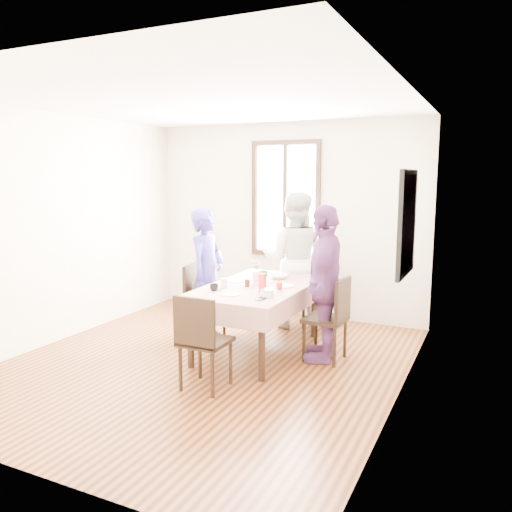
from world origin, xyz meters
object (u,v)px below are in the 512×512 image
object	(u,v)px
person_right	(324,283)
chair_right	(325,319)
person_far	(294,259)
person_left	(207,274)
chair_left	(206,302)
chair_near	(206,341)
chair_far	(295,291)
dining_table	(258,319)

from	to	relation	value
person_right	chair_right	bearing A→B (deg)	78.65
person_far	person_right	world-z (taller)	person_far
chair_right	person_left	xyz separation A→B (m)	(-1.53, 0.10, 0.34)
chair_left	chair_near	size ratio (longest dim) A/B	1.00
person_far	chair_near	bearing A→B (deg)	78.93
chair_right	chair_near	distance (m)	1.42
chair_left	chair_near	world-z (taller)	same
chair_right	chair_far	distance (m)	1.34
dining_table	person_far	world-z (taller)	person_far
chair_left	chair_right	distance (m)	1.55
chair_right	chair_far	world-z (taller)	same
dining_table	chair_near	distance (m)	1.14
person_left	chair_far	bearing A→B (deg)	-37.33
dining_table	person_left	world-z (taller)	person_left
dining_table	person_left	size ratio (longest dim) A/B	1.04
chair_far	chair_left	bearing A→B (deg)	46.29
chair_left	person_far	bearing A→B (deg)	132.85
person_left	person_far	xyz separation A→B (m)	(0.75, 0.96, 0.09)
chair_right	person_left	bearing A→B (deg)	88.94
chair_left	person_far	size ratio (longest dim) A/B	0.51
person_far	chair_right	bearing A→B (deg)	114.89
person_left	person_right	xyz separation A→B (m)	(1.51, -0.10, 0.05)
dining_table	chair_left	xyz separation A→B (m)	(-0.78, 0.16, 0.08)
dining_table	chair_right	xyz separation A→B (m)	(0.78, 0.05, 0.08)
chair_far	person_right	bearing A→B (deg)	119.18
chair_far	person_far	xyz separation A→B (m)	(0.00, -0.02, 0.43)
dining_table	chair_right	distance (m)	0.78
chair_near	person_right	xyz separation A→B (m)	(0.75, 1.19, 0.39)
chair_far	person_left	bearing A→B (deg)	47.04
chair_near	person_right	size ratio (longest dim) A/B	0.54
dining_table	person_far	distance (m)	1.23
chair_left	chair_far	bearing A→B (deg)	133.44
dining_table	chair_far	xyz separation A→B (m)	(0.00, 1.14, 0.08)
chair_left	chair_right	bearing A→B (deg)	77.80
dining_table	chair_near	xyz separation A→B (m)	(0.00, -1.14, 0.08)
chair_right	dining_table	bearing A→B (deg)	96.64
chair_near	person_left	bearing A→B (deg)	120.17
person_far	chair_far	bearing A→B (deg)	-101.07
person_far	dining_table	bearing A→B (deg)	78.93
chair_left	chair_far	xyz separation A→B (m)	(0.78, 0.99, 0.00)
chair_near	person_left	world-z (taller)	person_left
chair_far	person_far	bearing A→B (deg)	84.48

